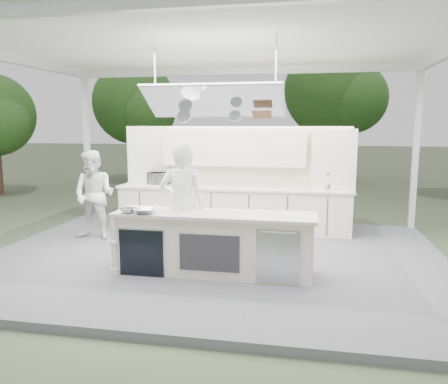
% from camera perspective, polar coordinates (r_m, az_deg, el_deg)
% --- Properties ---
extents(ground, '(90.00, 90.00, 0.00)m').
position_cam_1_polar(ground, '(7.84, -1.30, -9.08)').
color(ground, '#464F36').
rests_on(ground, ground).
extents(stage_deck, '(8.00, 6.00, 0.12)m').
position_cam_1_polar(stage_deck, '(7.82, -1.31, -8.66)').
color(stage_deck, '#59595D').
rests_on(stage_deck, ground).
extents(tent, '(8.20, 6.20, 3.86)m').
position_cam_1_polar(tent, '(7.56, -1.41, 18.74)').
color(tent, white).
rests_on(tent, ground).
extents(demo_island, '(3.10, 0.79, 0.95)m').
position_cam_1_polar(demo_island, '(6.77, -1.47, -6.69)').
color(demo_island, beige).
rests_on(demo_island, stage_deck).
extents(back_counter, '(5.08, 0.72, 0.95)m').
position_cam_1_polar(back_counter, '(9.50, 1.10, -2.18)').
color(back_counter, beige).
rests_on(back_counter, stage_deck).
extents(back_wall_unit, '(5.05, 0.48, 2.25)m').
position_cam_1_polar(back_wall_unit, '(9.51, 3.99, 3.76)').
color(back_wall_unit, beige).
rests_on(back_wall_unit, stage_deck).
extents(tree_cluster, '(19.55, 9.40, 5.85)m').
position_cam_1_polar(tree_cluster, '(17.17, 5.15, 11.70)').
color(tree_cluster, '#513728').
rests_on(tree_cluster, ground).
extents(head_chef, '(0.80, 0.60, 2.00)m').
position_cam_1_polar(head_chef, '(6.99, -5.44, -1.83)').
color(head_chef, white).
rests_on(head_chef, stage_deck).
extents(sous_chef, '(0.91, 0.73, 1.78)m').
position_cam_1_polar(sous_chef, '(9.10, -16.58, -0.38)').
color(sous_chef, white).
rests_on(sous_chef, stage_deck).
extents(toaster_oven, '(0.52, 0.38, 0.27)m').
position_cam_1_polar(toaster_oven, '(10.00, -8.43, 1.81)').
color(toaster_oven, silver).
rests_on(toaster_oven, back_counter).
extents(bowl_large, '(0.39, 0.39, 0.08)m').
position_cam_1_polar(bowl_large, '(6.72, -10.33, -2.45)').
color(bowl_large, '#B0B3B7').
rests_on(bowl_large, demo_island).
extents(bowl_small, '(0.27, 0.27, 0.08)m').
position_cam_1_polar(bowl_small, '(6.82, -12.44, -2.38)').
color(bowl_small, '#B0B3B7').
rests_on(bowl_small, demo_island).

